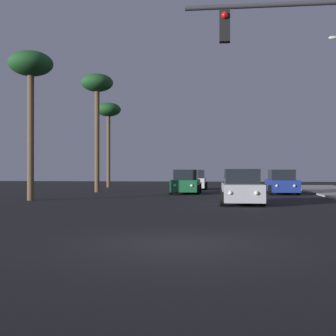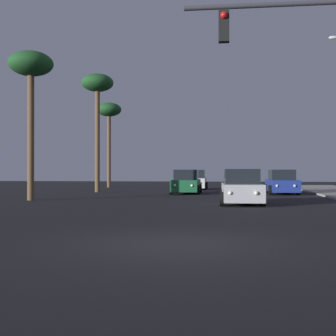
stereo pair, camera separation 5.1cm
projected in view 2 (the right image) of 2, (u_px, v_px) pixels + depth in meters
name	position (u px, v px, depth m)	size (l,w,h in m)	color
ground_plane	(178.00, 244.00, 10.18)	(120.00, 120.00, 0.00)	black
car_blue	(282.00, 183.00, 32.21)	(2.04, 4.34, 1.68)	navy
car_silver	(242.00, 188.00, 22.37)	(2.04, 4.34, 1.68)	#B7B7BC
car_green	(186.00, 183.00, 32.80)	(2.04, 4.31, 1.68)	#195933
car_white	(195.00, 181.00, 39.99)	(2.04, 4.32, 1.68)	silver
palm_tree_near	(31.00, 71.00, 25.28)	(2.40, 2.40, 8.06)	brown
palm_tree_far	(109.00, 114.00, 45.22)	(2.40, 2.40, 8.20)	brown
palm_tree_mid	(97.00, 89.00, 35.09)	(2.40, 2.40, 8.88)	brown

